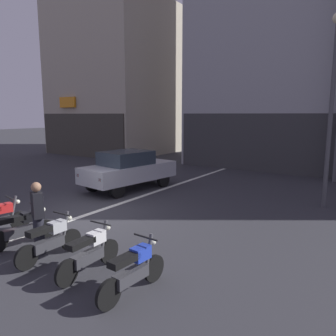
{
  "coord_description": "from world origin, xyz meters",
  "views": [
    {
      "loc": [
        7.67,
        -6.85,
        3.16
      ],
      "look_at": [
        1.79,
        2.0,
        1.4
      ],
      "focal_mm": 34.85,
      "sensor_mm": 36.0,
      "label": 1
    }
  ],
  "objects_px": {
    "motorcycle_black_row_left_mid": "(22,228)",
    "motorcycle_blue_row_rightmost": "(133,270)",
    "street_lamp": "(333,92)",
    "motorcycle_silver_row_centre": "(50,239)",
    "motorcycle_white_row_right_mid": "(90,252)",
    "person_by_motorcycles": "(38,218)",
    "car_silver_crossing_near": "(128,169)"
  },
  "relations": [
    {
      "from": "motorcycle_black_row_left_mid",
      "to": "motorcycle_blue_row_rightmost",
      "type": "bearing_deg",
      "value": -2.81
    },
    {
      "from": "street_lamp",
      "to": "motorcycle_silver_row_centre",
      "type": "distance_m",
      "value": 9.54
    },
    {
      "from": "street_lamp",
      "to": "motorcycle_white_row_right_mid",
      "type": "height_order",
      "value": "street_lamp"
    },
    {
      "from": "street_lamp",
      "to": "person_by_motorcycles",
      "type": "relative_size",
      "value": 3.79
    },
    {
      "from": "street_lamp",
      "to": "motorcycle_silver_row_centre",
      "type": "xyz_separation_m",
      "value": [
        -4.34,
        -7.77,
        -3.43
      ]
    },
    {
      "from": "motorcycle_silver_row_centre",
      "to": "motorcycle_blue_row_rightmost",
      "type": "bearing_deg",
      "value": -1.93
    },
    {
      "from": "motorcycle_silver_row_centre",
      "to": "street_lamp",
      "type": "bearing_deg",
      "value": 60.82
    },
    {
      "from": "car_silver_crossing_near",
      "to": "street_lamp",
      "type": "height_order",
      "value": "street_lamp"
    },
    {
      "from": "street_lamp",
      "to": "person_by_motorcycles",
      "type": "height_order",
      "value": "street_lamp"
    },
    {
      "from": "motorcycle_silver_row_centre",
      "to": "motorcycle_black_row_left_mid",
      "type": "bearing_deg",
      "value": 175.42
    },
    {
      "from": "motorcycle_black_row_left_mid",
      "to": "street_lamp",
      "type": "bearing_deg",
      "value": 54.18
    },
    {
      "from": "motorcycle_white_row_right_mid",
      "to": "motorcycle_blue_row_rightmost",
      "type": "distance_m",
      "value": 1.21
    },
    {
      "from": "motorcycle_silver_row_centre",
      "to": "person_by_motorcycles",
      "type": "xyz_separation_m",
      "value": [
        -0.47,
        0.06,
        0.4
      ]
    },
    {
      "from": "motorcycle_white_row_right_mid",
      "to": "person_by_motorcycles",
      "type": "xyz_separation_m",
      "value": [
        -1.68,
        0.04,
        0.4
      ]
    },
    {
      "from": "street_lamp",
      "to": "motorcycle_black_row_left_mid",
      "type": "relative_size",
      "value": 3.84
    },
    {
      "from": "motorcycle_black_row_left_mid",
      "to": "motorcycle_blue_row_rightmost",
      "type": "relative_size",
      "value": 0.99
    },
    {
      "from": "motorcycle_blue_row_rightmost",
      "to": "car_silver_crossing_near",
      "type": "bearing_deg",
      "value": 131.0
    },
    {
      "from": "street_lamp",
      "to": "motorcycle_silver_row_centre",
      "type": "relative_size",
      "value": 3.78
    },
    {
      "from": "person_by_motorcycles",
      "to": "motorcycle_blue_row_rightmost",
      "type": "bearing_deg",
      "value": -2.73
    },
    {
      "from": "street_lamp",
      "to": "motorcycle_black_row_left_mid",
      "type": "height_order",
      "value": "street_lamp"
    },
    {
      "from": "motorcycle_black_row_left_mid",
      "to": "motorcycle_blue_row_rightmost",
      "type": "height_order",
      "value": "same"
    },
    {
      "from": "motorcycle_black_row_left_mid",
      "to": "motorcycle_silver_row_centre",
      "type": "bearing_deg",
      "value": -4.58
    },
    {
      "from": "car_silver_crossing_near",
      "to": "motorcycle_white_row_right_mid",
      "type": "relative_size",
      "value": 2.57
    },
    {
      "from": "person_by_motorcycles",
      "to": "car_silver_crossing_near",
      "type": "bearing_deg",
      "value": 112.57
    },
    {
      "from": "car_silver_crossing_near",
      "to": "street_lamp",
      "type": "relative_size",
      "value": 0.68
    },
    {
      "from": "motorcycle_black_row_left_mid",
      "to": "motorcycle_silver_row_centre",
      "type": "xyz_separation_m",
      "value": [
        1.2,
        -0.1,
        0.0
      ]
    },
    {
      "from": "person_by_motorcycles",
      "to": "street_lamp",
      "type": "bearing_deg",
      "value": 58.04
    },
    {
      "from": "motorcycle_blue_row_rightmost",
      "to": "motorcycle_white_row_right_mid",
      "type": "bearing_deg",
      "value": 175.22
    },
    {
      "from": "street_lamp",
      "to": "motorcycle_black_row_left_mid",
      "type": "bearing_deg",
      "value": -125.82
    },
    {
      "from": "motorcycle_blue_row_rightmost",
      "to": "motorcycle_silver_row_centre",
      "type": "bearing_deg",
      "value": 178.07
    },
    {
      "from": "motorcycle_white_row_right_mid",
      "to": "person_by_motorcycles",
      "type": "bearing_deg",
      "value": 178.75
    },
    {
      "from": "car_silver_crossing_near",
      "to": "motorcycle_black_row_left_mid",
      "type": "distance_m",
      "value": 6.33
    }
  ]
}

